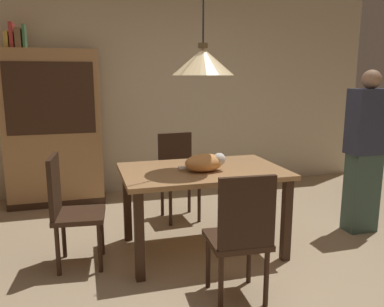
# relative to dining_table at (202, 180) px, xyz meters

# --- Properties ---
(ground) EXTENTS (10.00, 10.00, 0.00)m
(ground) POSITION_rel_dining_table_xyz_m (-0.06, -0.55, -0.65)
(ground) COLOR tan
(back_wall) EXTENTS (6.40, 0.10, 2.90)m
(back_wall) POSITION_rel_dining_table_xyz_m (-0.06, 2.10, 0.80)
(back_wall) COLOR beige
(back_wall) RESTS_ON ground
(dining_table) EXTENTS (1.40, 0.90, 0.75)m
(dining_table) POSITION_rel_dining_table_xyz_m (0.00, 0.00, 0.00)
(dining_table) COLOR #A87A4C
(dining_table) RESTS_ON ground
(chair_near_front) EXTENTS (0.42, 0.42, 0.93)m
(chair_near_front) POSITION_rel_dining_table_xyz_m (-0.00, -0.88, -0.14)
(chair_near_front) COLOR #382316
(chair_near_front) RESTS_ON ground
(chair_left_side) EXTENTS (0.44, 0.44, 0.93)m
(chair_left_side) POSITION_rel_dining_table_xyz_m (-1.13, 0.01, -0.14)
(chair_left_side) COLOR #382316
(chair_left_side) RESTS_ON ground
(chair_far_back) EXTENTS (0.43, 0.43, 0.93)m
(chair_far_back) POSITION_rel_dining_table_xyz_m (-0.01, 0.88, -0.14)
(chair_far_back) COLOR #382316
(chair_far_back) RESTS_ON ground
(cat_sleeping) EXTENTS (0.39, 0.26, 0.16)m
(cat_sleeping) POSITION_rel_dining_table_xyz_m (-0.00, -0.09, 0.18)
(cat_sleeping) COLOR #E59951
(cat_sleeping) RESTS_ON dining_table
(pendant_lamp) EXTENTS (0.52, 0.52, 1.30)m
(pendant_lamp) POSITION_rel_dining_table_xyz_m (-0.00, 0.00, 1.01)
(pendant_lamp) COLOR beige
(hutch_bookcase) EXTENTS (1.12, 0.45, 1.85)m
(hutch_bookcase) POSITION_rel_dining_table_xyz_m (-1.32, 1.77, 0.24)
(hutch_bookcase) COLOR #A87A4C
(hutch_bookcase) RESTS_ON ground
(book_yellow_short) EXTENTS (0.04, 0.20, 0.18)m
(book_yellow_short) POSITION_rel_dining_table_xyz_m (-1.75, 1.77, 1.29)
(book_yellow_short) COLOR gold
(book_yellow_short) RESTS_ON hutch_bookcase
(book_red_tall) EXTENTS (0.04, 0.22, 0.28)m
(book_red_tall) POSITION_rel_dining_table_xyz_m (-1.69, 1.77, 1.34)
(book_red_tall) COLOR #B73833
(book_red_tall) RESTS_ON hutch_bookcase
(book_brown_thick) EXTENTS (0.06, 0.24, 0.22)m
(book_brown_thick) POSITION_rel_dining_table_xyz_m (-1.62, 1.77, 1.31)
(book_brown_thick) COLOR brown
(book_brown_thick) RESTS_ON hutch_bookcase
(book_green_slim) EXTENTS (0.03, 0.20, 0.26)m
(book_green_slim) POSITION_rel_dining_table_xyz_m (-1.56, 1.77, 1.33)
(book_green_slim) COLOR #427A4C
(book_green_slim) RESTS_ON hutch_bookcase
(person_standing) EXTENTS (0.36, 0.22, 1.60)m
(person_standing) POSITION_rel_dining_table_xyz_m (1.67, -0.01, 0.16)
(person_standing) COLOR #3D564C
(person_standing) RESTS_ON ground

